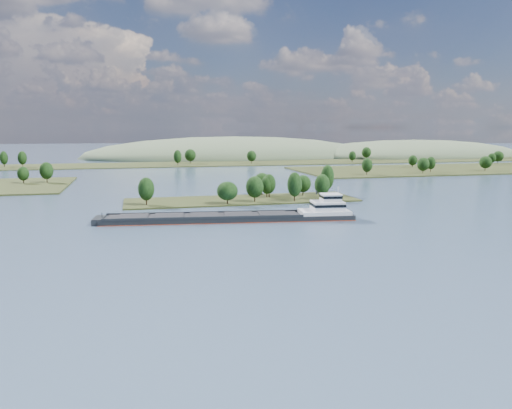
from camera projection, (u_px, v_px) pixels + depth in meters
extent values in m
plane|color=#3C5269|center=(281.00, 227.00, 159.64)|extent=(1800.00, 1800.00, 0.00)
cube|color=#272E14|center=(242.00, 201.00, 217.21)|extent=(100.00, 30.00, 1.20)
cylinder|color=black|center=(294.00, 197.00, 210.57)|extent=(0.50, 0.50, 4.06)
ellipsoid|color=black|center=(295.00, 184.00, 209.78)|extent=(6.25, 6.25, 10.43)
cylinder|color=black|center=(262.00, 191.00, 230.88)|extent=(0.50, 0.50, 3.37)
ellipsoid|color=black|center=(262.00, 182.00, 230.22)|extent=(7.64, 7.64, 8.66)
cylinder|color=black|center=(255.00, 197.00, 209.72)|extent=(0.50, 0.50, 3.53)
ellipsoid|color=black|center=(255.00, 187.00, 209.04)|extent=(7.60, 7.60, 9.08)
cylinder|color=black|center=(267.00, 194.00, 222.56)|extent=(0.50, 0.50, 3.09)
ellipsoid|color=black|center=(267.00, 185.00, 221.96)|extent=(5.55, 5.55, 7.93)
cylinder|color=black|center=(227.00, 200.00, 203.63)|extent=(0.50, 0.50, 3.02)
ellipsoid|color=black|center=(227.00, 191.00, 203.04)|extent=(8.74, 8.74, 7.76)
cylinder|color=black|center=(147.00, 200.00, 200.83)|extent=(0.50, 0.50, 3.68)
ellipsoid|color=black|center=(146.00, 189.00, 200.11)|extent=(6.53, 6.53, 9.46)
cylinder|color=black|center=(269.00, 193.00, 223.28)|extent=(0.50, 0.50, 3.41)
ellipsoid|color=black|center=(269.00, 184.00, 222.61)|extent=(5.90, 5.90, 8.78)
cylinder|color=black|center=(327.00, 190.00, 232.67)|extent=(0.50, 0.50, 4.53)
ellipsoid|color=black|center=(327.00, 177.00, 231.79)|extent=(6.18, 6.18, 11.64)
cylinder|color=black|center=(322.00, 195.00, 216.50)|extent=(0.50, 0.50, 3.60)
ellipsoid|color=black|center=(322.00, 185.00, 215.80)|extent=(6.68, 6.68, 9.26)
cylinder|color=black|center=(303.00, 192.00, 228.84)|extent=(0.50, 0.50, 3.08)
ellipsoid|color=black|center=(303.00, 184.00, 228.24)|extent=(7.28, 7.28, 7.91)
cylinder|color=black|center=(47.00, 179.00, 280.57)|extent=(0.50, 0.50, 3.79)
ellipsoid|color=black|center=(46.00, 171.00, 279.83)|extent=(7.56, 7.56, 9.76)
cylinder|color=black|center=(24.00, 181.00, 277.07)|extent=(0.50, 0.50, 3.03)
ellipsoid|color=black|center=(23.00, 174.00, 276.48)|extent=(6.36, 6.36, 7.80)
cube|color=#272E14|center=(498.00, 168.00, 386.82)|extent=(320.00, 90.00, 1.60)
cylinder|color=black|center=(367.00, 172.00, 326.44)|extent=(0.50, 0.50, 3.60)
ellipsoid|color=black|center=(367.00, 165.00, 325.74)|extent=(6.96, 6.96, 9.25)
cylinder|color=black|center=(498.00, 161.00, 428.53)|extent=(0.50, 0.50, 3.53)
ellipsoid|color=black|center=(498.00, 156.00, 427.84)|extent=(8.98, 8.98, 9.09)
cylinder|color=black|center=(485.00, 168.00, 357.33)|extent=(0.50, 0.50, 3.43)
ellipsoid|color=black|center=(486.00, 162.00, 356.66)|extent=(8.75, 8.75, 8.82)
cylinder|color=black|center=(423.00, 171.00, 335.60)|extent=(0.50, 0.50, 3.53)
ellipsoid|color=black|center=(423.00, 164.00, 334.92)|extent=(8.10, 8.10, 9.07)
cylinder|color=black|center=(431.00, 169.00, 348.83)|extent=(0.50, 0.50, 3.45)
ellipsoid|color=black|center=(431.00, 163.00, 348.16)|extent=(6.55, 6.55, 8.87)
cylinder|color=black|center=(413.00, 165.00, 387.16)|extent=(0.50, 0.50, 3.09)
ellipsoid|color=black|center=(413.00, 160.00, 386.56)|extent=(7.01, 7.01, 7.96)
cylinder|color=black|center=(492.00, 163.00, 416.42)|extent=(0.50, 0.50, 3.10)
ellipsoid|color=black|center=(492.00, 158.00, 415.82)|extent=(6.53, 6.53, 7.98)
cube|color=#272E14|center=(187.00, 165.00, 428.28)|extent=(900.00, 60.00, 1.20)
cylinder|color=black|center=(4.00, 165.00, 392.10)|extent=(0.50, 0.50, 4.13)
ellipsoid|color=black|center=(4.00, 158.00, 391.30)|extent=(6.02, 6.02, 10.61)
cylinder|color=black|center=(352.00, 160.00, 446.06)|extent=(0.50, 0.50, 3.31)
ellipsoid|color=black|center=(352.00, 156.00, 445.42)|extent=(6.31, 6.31, 8.51)
cylinder|color=black|center=(190.00, 161.00, 431.47)|extent=(0.50, 0.50, 4.09)
ellipsoid|color=black|center=(190.00, 155.00, 430.67)|extent=(9.70, 9.70, 10.51)
cylinder|color=black|center=(366.00, 158.00, 482.67)|extent=(0.50, 0.50, 4.01)
ellipsoid|color=black|center=(366.00, 152.00, 481.89)|extent=(9.01, 9.01, 10.32)
cylinder|color=black|center=(23.00, 165.00, 391.45)|extent=(0.50, 0.50, 4.14)
ellipsoid|color=black|center=(22.00, 158.00, 390.65)|extent=(6.91, 6.91, 10.65)
cylinder|color=black|center=(252.00, 161.00, 431.60)|extent=(0.50, 0.50, 3.69)
ellipsoid|color=black|center=(252.00, 156.00, 430.88)|extent=(8.34, 8.34, 9.49)
cylinder|color=black|center=(178.00, 163.00, 407.43)|extent=(0.50, 0.50, 4.21)
ellipsoid|color=black|center=(178.00, 157.00, 406.61)|extent=(6.57, 6.57, 10.82)
ellipsoid|color=#4A5C3F|center=(414.00, 156.00, 557.02)|extent=(260.00, 140.00, 36.00)
ellipsoid|color=#4A5C3F|center=(233.00, 157.00, 538.43)|extent=(320.00, 160.00, 44.00)
cube|color=black|center=(229.00, 219.00, 170.52)|extent=(86.40, 21.07, 2.36)
cube|color=maroon|center=(229.00, 220.00, 170.59)|extent=(86.64, 21.31, 0.27)
cube|color=black|center=(204.00, 213.00, 174.43)|extent=(66.00, 8.51, 0.86)
cube|color=black|center=(205.00, 218.00, 164.12)|extent=(66.00, 8.51, 0.86)
cube|color=black|center=(204.00, 216.00, 169.30)|extent=(65.00, 17.40, 0.32)
cube|color=black|center=(133.00, 216.00, 166.46)|extent=(10.64, 9.90, 0.38)
cube|color=black|center=(169.00, 215.00, 167.85)|extent=(10.64, 9.90, 0.38)
cube|color=black|center=(204.00, 215.00, 169.25)|extent=(10.64, 9.90, 0.38)
cube|color=black|center=(239.00, 214.00, 170.65)|extent=(10.64, 9.90, 0.38)
cube|color=black|center=(273.00, 213.00, 172.04)|extent=(10.64, 9.90, 0.38)
cube|color=black|center=(99.00, 221.00, 165.31)|extent=(4.36, 9.96, 2.14)
cylinder|color=black|center=(102.00, 216.00, 165.21)|extent=(0.29, 0.29, 2.36)
cube|color=silver|center=(324.00, 212.00, 174.17)|extent=(18.27, 12.30, 1.29)
cube|color=silver|center=(327.00, 206.00, 173.97)|extent=(11.68, 9.81, 3.22)
cube|color=black|center=(327.00, 204.00, 173.91)|extent=(11.92, 10.05, 0.96)
cube|color=silver|center=(331.00, 198.00, 173.67)|extent=(7.16, 7.16, 2.36)
cube|color=black|center=(331.00, 197.00, 173.61)|extent=(7.40, 7.40, 0.86)
cube|color=silver|center=(331.00, 194.00, 173.48)|extent=(7.64, 7.64, 0.21)
cylinder|color=silver|center=(338.00, 190.00, 173.60)|extent=(0.24, 0.24, 2.79)
cylinder|color=black|center=(316.00, 193.00, 176.09)|extent=(0.60, 0.60, 1.29)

